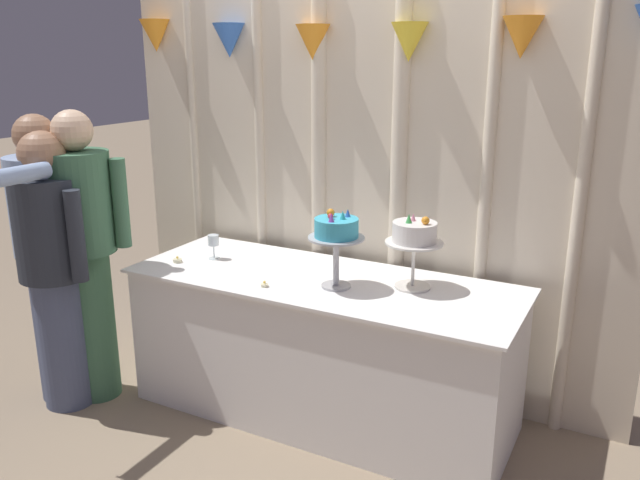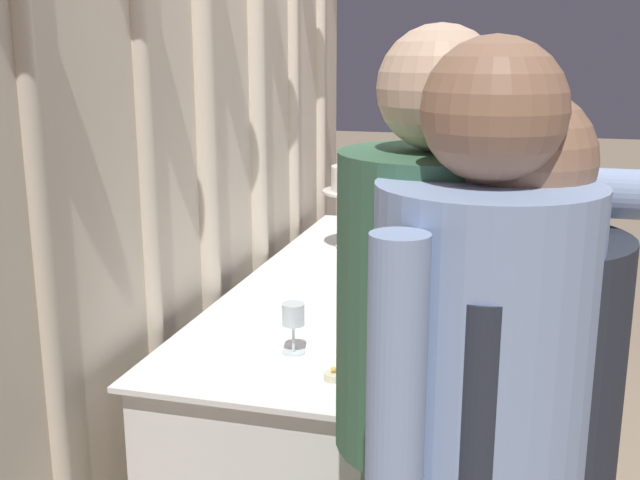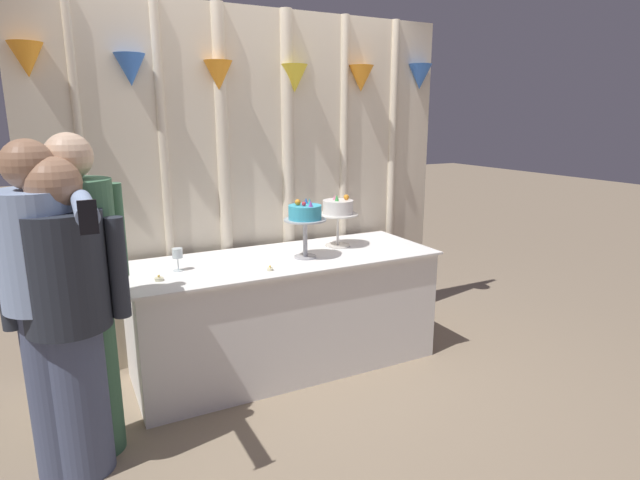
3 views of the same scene
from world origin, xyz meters
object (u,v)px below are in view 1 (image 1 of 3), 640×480
Objects in this scene: guest_man_pink_jacket at (84,247)px; cake_display_nearright at (414,237)px; guest_girl_blue_dress at (48,249)px; tealight_near_left at (264,285)px; wine_glass at (213,241)px; cake_table at (322,347)px; cake_display_nearleft at (336,233)px; tealight_far_left at (178,260)px; guest_man_dark_suit at (55,264)px.

cake_display_nearright is at bearing 16.91° from guest_man_pink_jacket.
guest_man_pink_jacket is (-1.71, -0.52, -0.16)m from cake_display_nearright.
tealight_near_left is at bearing 13.47° from guest_girl_blue_dress.
guest_man_pink_jacket is at bearing -141.40° from wine_glass.
wine_glass is at bearing 38.60° from guest_man_pink_jacket.
cake_table is 0.81m from cake_display_nearright.
cake_display_nearright is 1.18m from wine_glass.
cake_display_nearleft is 10.05× the size of tealight_near_left.
tealight_far_left is (-0.96, -0.06, -0.27)m from cake_display_nearleft.
wine_glass is 0.09× the size of guest_man_pink_jacket.
tealight_near_left is 0.03× the size of guest_man_dark_suit.
guest_girl_blue_dress is at bearing -142.68° from wine_glass.
guest_man_pink_jacket is at bearing 61.92° from guest_man_dark_suit.
guest_man_pink_jacket is at bearing -144.57° from tealight_far_left.
cake_display_nearright reaches higher than tealight_far_left.
cake_table is 0.95m from tealight_far_left.
wine_glass is at bearing 42.91° from guest_man_dark_suit.
cake_display_nearleft is 1.04× the size of cake_display_nearright.
guest_man_dark_suit is (-1.32, -0.57, 0.43)m from cake_table.
cake_display_nearleft is 0.24× the size of guest_man_pink_jacket.
guest_girl_blue_dress reaches higher than tealight_far_left.
wine_glass reaches higher than tealight_far_left.
tealight_far_left reaches higher than tealight_near_left.
cake_display_nearleft reaches higher than tealight_far_left.
guest_man_dark_suit is at bearing -21.91° from guest_girl_blue_dress.
guest_man_dark_suit is at bearing -159.66° from cake_display_nearright.
cake_display_nearright is 0.25× the size of guest_man_dark_suit.
tealight_near_left is 1.25m from guest_girl_blue_dress.
tealight_near_left is (-0.66, -0.34, -0.25)m from cake_display_nearright.
cake_display_nearleft is 0.45m from tealight_near_left.
cake_display_nearleft is 1.61m from guest_girl_blue_dress.
tealight_far_left is at bearing -133.80° from wine_glass.
cake_display_nearleft is 0.38m from cake_display_nearright.
guest_man_dark_suit is (-1.44, -0.49, -0.24)m from cake_display_nearleft.
cake_display_nearright is 0.78m from tealight_near_left.
cake_display_nearright is 1.79m from guest_man_pink_jacket.
cake_table is at bearing -168.36° from cake_display_nearright.
tealight_far_left is at bearing -170.73° from cake_table.
wine_glass is 0.70m from guest_man_pink_jacket.
guest_girl_blue_dress is (-1.53, -0.46, -0.18)m from cake_display_nearleft.
guest_girl_blue_dress is (-1.87, -0.63, -0.16)m from cake_display_nearright.
cake_display_nearright is 9.68× the size of tealight_near_left.
tealight_near_left is (0.64, -0.10, -0.00)m from tealight_far_left.
cake_display_nearleft is at bearing 3.72° from tealight_far_left.
cake_display_nearright is (0.46, 0.09, 0.65)m from cake_table.
tealight_far_left is (-0.14, -0.15, -0.09)m from wine_glass.
tealight_far_left is at bearing 35.43° from guest_man_pink_jacket.
cake_table is 14.70× the size of wine_glass.
wine_glass is at bearing -175.87° from cake_display_nearright.
guest_man_dark_suit is (-1.78, -0.66, -0.22)m from cake_display_nearright.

